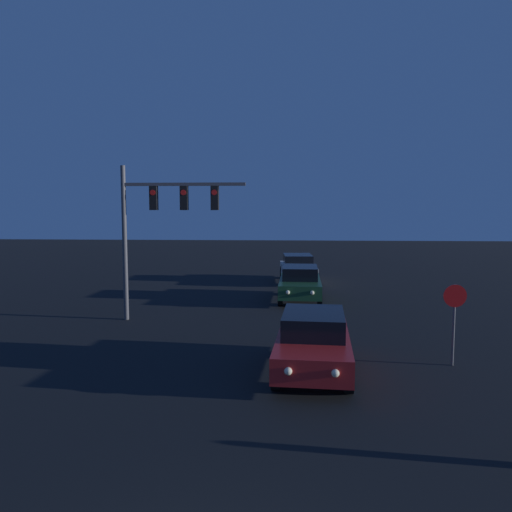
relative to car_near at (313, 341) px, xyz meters
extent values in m
cube|color=#B21E1E|center=(0.00, -0.05, -0.14)|extent=(2.15, 4.44, 0.62)
cube|color=black|center=(0.01, 0.16, 0.46)|extent=(1.73, 2.31, 0.57)
cylinder|color=black|center=(0.76, -1.45, -0.45)|extent=(0.25, 0.75, 0.74)
cylinder|color=black|center=(-0.95, -1.33, -0.45)|extent=(0.25, 0.75, 0.74)
cylinder|color=black|center=(0.94, 1.22, -0.45)|extent=(0.25, 0.75, 0.74)
cylinder|color=black|center=(-0.76, 1.34, -0.45)|extent=(0.25, 0.75, 0.74)
sphere|color=#F9EFC6|center=(0.36, -2.26, -0.08)|extent=(0.18, 0.18, 0.18)
sphere|color=#F9EFC6|center=(-0.66, -2.19, -0.08)|extent=(0.18, 0.18, 0.18)
cube|color=#1E4728|center=(-0.06, 10.04, -0.14)|extent=(1.98, 4.37, 0.62)
cube|color=black|center=(-0.06, 10.26, 0.46)|extent=(1.64, 2.25, 0.57)
cylinder|color=black|center=(0.75, 8.68, -0.45)|extent=(0.23, 0.74, 0.74)
cylinder|color=black|center=(-0.96, 8.73, -0.45)|extent=(0.23, 0.74, 0.74)
cylinder|color=black|center=(0.83, 11.36, -0.45)|extent=(0.23, 0.74, 0.74)
cylinder|color=black|center=(-0.88, 11.40, -0.45)|extent=(0.23, 0.74, 0.74)
sphere|color=#F9EFC6|center=(0.39, 7.85, -0.08)|extent=(0.18, 0.18, 0.18)
sphere|color=#F9EFC6|center=(-0.64, 7.88, -0.08)|extent=(0.18, 0.18, 0.18)
cube|color=beige|center=(-0.02, 15.73, -0.14)|extent=(2.10, 4.42, 0.62)
cube|color=black|center=(-0.03, 15.95, 0.46)|extent=(1.70, 2.30, 0.57)
cylinder|color=black|center=(0.91, 14.45, -0.45)|extent=(0.25, 0.75, 0.74)
cylinder|color=black|center=(-0.80, 14.35, -0.45)|extent=(0.25, 0.75, 0.74)
cylinder|color=black|center=(0.75, 17.12, -0.45)|extent=(0.25, 0.75, 0.74)
cylinder|color=black|center=(-0.95, 17.02, -0.45)|extent=(0.25, 0.75, 0.74)
sphere|color=#F9EFC6|center=(0.61, 13.59, -0.08)|extent=(0.18, 0.18, 0.18)
sphere|color=#F9EFC6|center=(-0.41, 13.53, -0.08)|extent=(0.18, 0.18, 0.18)
cylinder|color=#4C4C51|center=(-6.84, 5.71, 2.11)|extent=(0.18, 0.18, 5.86)
cube|color=#4C4C51|center=(-4.53, 5.71, 4.34)|extent=(4.61, 0.12, 0.12)
cube|color=black|center=(-5.69, 5.71, 3.83)|extent=(0.28, 0.28, 0.90)
cylinder|color=red|center=(-5.69, 5.56, 4.03)|extent=(0.20, 0.02, 0.20)
cube|color=black|center=(-4.53, 5.71, 3.83)|extent=(0.28, 0.28, 0.90)
cylinder|color=red|center=(-4.53, 5.56, 4.03)|extent=(0.20, 0.02, 0.20)
cube|color=black|center=(-3.38, 5.71, 3.83)|extent=(0.28, 0.28, 0.90)
cylinder|color=red|center=(-3.38, 5.56, 4.03)|extent=(0.20, 0.02, 0.20)
cylinder|color=#4C4C51|center=(3.84, 0.77, 0.30)|extent=(0.07, 0.07, 2.24)
cylinder|color=red|center=(3.84, 0.75, 1.11)|extent=(0.62, 0.03, 0.62)
camera|label=1|loc=(-0.73, -12.82, 3.51)|focal=35.00mm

